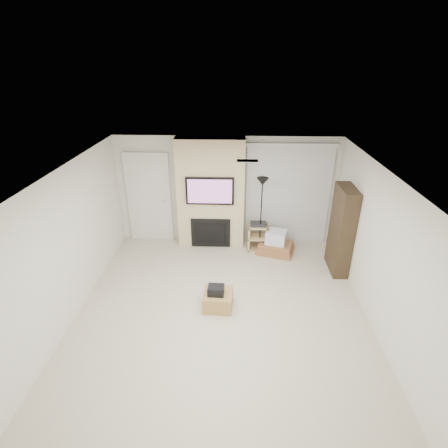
{
  "coord_description": "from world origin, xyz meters",
  "views": [
    {
      "loc": [
        0.23,
        -4.79,
        4.04
      ],
      "look_at": [
        0.0,
        1.2,
        1.15
      ],
      "focal_mm": 28.0,
      "sensor_mm": 36.0,
      "label": 1
    }
  ],
  "objects_px": {
    "floor_lamp": "(262,194)",
    "av_stand": "(258,235)",
    "ottoman": "(218,300)",
    "box_stack": "(276,244)",
    "bookshelf": "(342,230)"
  },
  "relations": [
    {
      "from": "floor_lamp",
      "to": "av_stand",
      "type": "height_order",
      "value": "floor_lamp"
    },
    {
      "from": "av_stand",
      "to": "box_stack",
      "type": "height_order",
      "value": "av_stand"
    },
    {
      "from": "floor_lamp",
      "to": "box_stack",
      "type": "distance_m",
      "value": 1.22
    },
    {
      "from": "ottoman",
      "to": "floor_lamp",
      "type": "relative_size",
      "value": 0.29
    },
    {
      "from": "floor_lamp",
      "to": "bookshelf",
      "type": "relative_size",
      "value": 0.96
    },
    {
      "from": "floor_lamp",
      "to": "ottoman",
      "type": "bearing_deg",
      "value": -112.1
    },
    {
      "from": "ottoman",
      "to": "av_stand",
      "type": "distance_m",
      "value": 2.28
    },
    {
      "from": "ottoman",
      "to": "box_stack",
      "type": "height_order",
      "value": "box_stack"
    },
    {
      "from": "floor_lamp",
      "to": "box_stack",
      "type": "height_order",
      "value": "floor_lamp"
    },
    {
      "from": "floor_lamp",
      "to": "av_stand",
      "type": "distance_m",
      "value": 1.02
    },
    {
      "from": "box_stack",
      "to": "bookshelf",
      "type": "relative_size",
      "value": 0.52
    },
    {
      "from": "av_stand",
      "to": "floor_lamp",
      "type": "bearing_deg",
      "value": -43.67
    },
    {
      "from": "av_stand",
      "to": "box_stack",
      "type": "bearing_deg",
      "value": -20.37
    },
    {
      "from": "ottoman",
      "to": "floor_lamp",
      "type": "xyz_separation_m",
      "value": [
        0.84,
        2.08,
        1.21
      ]
    },
    {
      "from": "floor_lamp",
      "to": "av_stand",
      "type": "relative_size",
      "value": 2.62
    }
  ]
}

